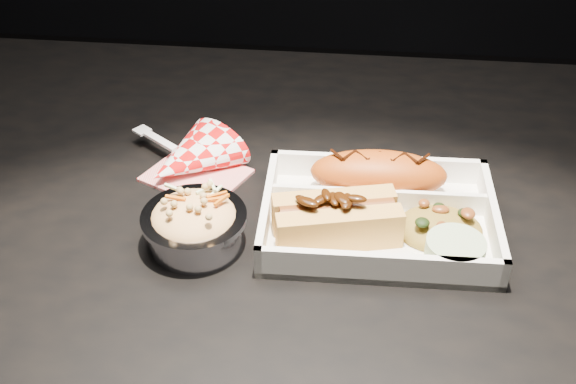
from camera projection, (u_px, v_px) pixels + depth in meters
The scene contains 8 objects.
dining_table at pixel (336, 268), 0.87m from camera, with size 1.20×0.80×0.75m.
food_tray at pixel (378, 220), 0.79m from camera, with size 0.25×0.19×0.04m.
fried_pastry at pixel (378, 174), 0.82m from camera, with size 0.16×0.06×0.05m, color #BC4E12.
hotdog at pixel (337, 217), 0.75m from camera, with size 0.14×0.09×0.06m.
fried_rice_mound at pixel (440, 220), 0.76m from camera, with size 0.09×0.08×0.03m, color olive.
cupcake_liner at pixel (455, 253), 0.72m from camera, with size 0.06×0.06×0.03m, color #ABC293.
foil_coleslaw_cup at pixel (194, 223), 0.75m from camera, with size 0.11×0.11×0.07m.
napkin_fork at pixel (189, 160), 0.87m from camera, with size 0.16×0.15×0.10m.
Camera 1 is at (0.01, -0.65, 1.25)m, focal length 45.00 mm.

